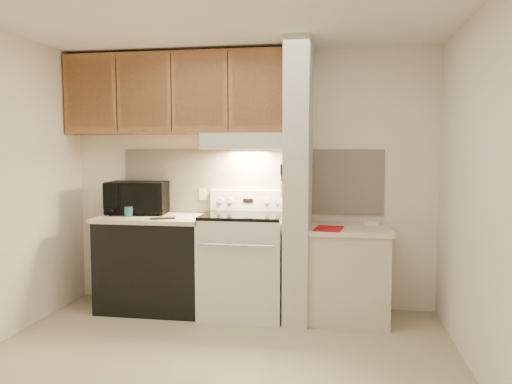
# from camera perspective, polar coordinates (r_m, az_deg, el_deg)

# --- Properties ---
(floor) EXTENTS (3.60, 3.60, 0.00)m
(floor) POSITION_cam_1_polar(r_m,az_deg,el_deg) (3.81, -4.82, -19.07)
(floor) COLOR #B7AB89
(floor) RESTS_ON ground
(ceiling) EXTENTS (3.60, 3.60, 0.00)m
(ceiling) POSITION_cam_1_polar(r_m,az_deg,el_deg) (3.62, -5.11, 20.16)
(ceiling) COLOR white
(ceiling) RESTS_ON wall_back
(wall_back) EXTENTS (3.60, 2.50, 0.02)m
(wall_back) POSITION_cam_1_polar(r_m,az_deg,el_deg) (4.96, -0.70, 1.42)
(wall_back) COLOR white
(wall_back) RESTS_ON floor
(wall_right) EXTENTS (0.02, 3.00, 2.50)m
(wall_right) POSITION_cam_1_polar(r_m,az_deg,el_deg) (3.52, 24.76, -0.37)
(wall_right) COLOR white
(wall_right) RESTS_ON floor
(backsplash) EXTENTS (2.60, 0.02, 0.63)m
(backsplash) POSITION_cam_1_polar(r_m,az_deg,el_deg) (4.95, -0.72, 1.23)
(backsplash) COLOR #EEE5C8
(backsplash) RESTS_ON wall_back
(range_body) EXTENTS (0.76, 0.65, 0.92)m
(range_body) POSITION_cam_1_polar(r_m,az_deg,el_deg) (4.74, -1.42, -8.41)
(range_body) COLOR silver
(range_body) RESTS_ON floor
(oven_window) EXTENTS (0.50, 0.01, 0.30)m
(oven_window) POSITION_cam_1_polar(r_m,az_deg,el_deg) (4.43, -2.19, -8.82)
(oven_window) COLOR black
(oven_window) RESTS_ON range_body
(oven_handle) EXTENTS (0.65, 0.02, 0.02)m
(oven_handle) POSITION_cam_1_polar(r_m,az_deg,el_deg) (4.34, -2.30, -6.11)
(oven_handle) COLOR silver
(oven_handle) RESTS_ON range_body
(cooktop) EXTENTS (0.74, 0.64, 0.03)m
(cooktop) POSITION_cam_1_polar(r_m,az_deg,el_deg) (4.65, -1.43, -2.70)
(cooktop) COLOR black
(cooktop) RESTS_ON range_body
(range_backguard) EXTENTS (0.76, 0.08, 0.20)m
(range_backguard) POSITION_cam_1_polar(r_m,az_deg,el_deg) (4.92, -0.82, -0.95)
(range_backguard) COLOR silver
(range_backguard) RESTS_ON range_body
(range_display) EXTENTS (0.10, 0.01, 0.04)m
(range_display) POSITION_cam_1_polar(r_m,az_deg,el_deg) (4.88, -0.91, -1.00)
(range_display) COLOR black
(range_display) RESTS_ON range_backguard
(range_knob_left_outer) EXTENTS (0.05, 0.02, 0.05)m
(range_knob_left_outer) POSITION_cam_1_polar(r_m,az_deg,el_deg) (4.93, -4.12, -0.95)
(range_knob_left_outer) COLOR silver
(range_knob_left_outer) RESTS_ON range_backguard
(range_knob_left_inner) EXTENTS (0.05, 0.02, 0.05)m
(range_knob_left_inner) POSITION_cam_1_polar(r_m,az_deg,el_deg) (4.91, -2.98, -0.97)
(range_knob_left_inner) COLOR silver
(range_knob_left_inner) RESTS_ON range_backguard
(range_knob_right_inner) EXTENTS (0.05, 0.02, 0.05)m
(range_knob_right_inner) POSITION_cam_1_polar(r_m,az_deg,el_deg) (4.85, 1.18, -1.04)
(range_knob_right_inner) COLOR silver
(range_knob_right_inner) RESTS_ON range_backguard
(range_knob_right_outer) EXTENTS (0.05, 0.02, 0.05)m
(range_knob_right_outer) POSITION_cam_1_polar(r_m,az_deg,el_deg) (4.83, 2.36, -1.05)
(range_knob_right_outer) COLOR silver
(range_knob_right_outer) RESTS_ON range_backguard
(dishwasher_front) EXTENTS (1.00, 0.63, 0.87)m
(dishwasher_front) POSITION_cam_1_polar(r_m,az_deg,el_deg) (4.99, -11.48, -8.13)
(dishwasher_front) COLOR black
(dishwasher_front) RESTS_ON floor
(left_countertop) EXTENTS (1.04, 0.67, 0.04)m
(left_countertop) POSITION_cam_1_polar(r_m,az_deg,el_deg) (4.91, -11.57, -2.94)
(left_countertop) COLOR beige
(left_countertop) RESTS_ON dishwasher_front
(spoon_rest) EXTENTS (0.24, 0.16, 0.02)m
(spoon_rest) POSITION_cam_1_polar(r_m,az_deg,el_deg) (4.67, -10.66, -2.98)
(spoon_rest) COLOR black
(spoon_rest) RESTS_ON left_countertop
(teal_jar) EXTENTS (0.10, 0.10, 0.09)m
(teal_jar) POSITION_cam_1_polar(r_m,az_deg,el_deg) (4.94, -14.36, -2.15)
(teal_jar) COLOR #206061
(teal_jar) RESTS_ON left_countertop
(outlet) EXTENTS (0.08, 0.01, 0.12)m
(outlet) POSITION_cam_1_polar(r_m,az_deg,el_deg) (5.05, -6.11, -0.26)
(outlet) COLOR beige
(outlet) RESTS_ON backsplash
(microwave) EXTENTS (0.63, 0.46, 0.32)m
(microwave) POSITION_cam_1_polar(r_m,az_deg,el_deg) (5.10, -13.36, -0.64)
(microwave) COLOR black
(microwave) RESTS_ON left_countertop
(partition_pillar) EXTENTS (0.22, 0.70, 2.50)m
(partition_pillar) POSITION_cam_1_polar(r_m,az_deg,el_deg) (4.55, 4.87, 1.10)
(partition_pillar) COLOR beige
(partition_pillar) RESTS_ON floor
(pillar_trim) EXTENTS (0.01, 0.70, 0.04)m
(pillar_trim) POSITION_cam_1_polar(r_m,az_deg,el_deg) (4.56, 3.42, 1.75)
(pillar_trim) COLOR brown
(pillar_trim) RESTS_ON partition_pillar
(knife_strip) EXTENTS (0.02, 0.42, 0.04)m
(knife_strip) POSITION_cam_1_polar(r_m,az_deg,el_deg) (4.51, 3.28, 1.97)
(knife_strip) COLOR black
(knife_strip) RESTS_ON partition_pillar
(knife_blade_a) EXTENTS (0.01, 0.03, 0.16)m
(knife_blade_a) POSITION_cam_1_polar(r_m,az_deg,el_deg) (4.37, 2.91, 0.57)
(knife_blade_a) COLOR silver
(knife_blade_a) RESTS_ON knife_strip
(knife_handle_a) EXTENTS (0.02, 0.02, 0.10)m
(knife_handle_a) POSITION_cam_1_polar(r_m,az_deg,el_deg) (4.36, 2.92, 2.53)
(knife_handle_a) COLOR black
(knife_handle_a) RESTS_ON knife_strip
(knife_blade_b) EXTENTS (0.01, 0.04, 0.18)m
(knife_blade_b) POSITION_cam_1_polar(r_m,az_deg,el_deg) (4.43, 3.01, 0.50)
(knife_blade_b) COLOR silver
(knife_blade_b) RESTS_ON knife_strip
(knife_handle_b) EXTENTS (0.02, 0.02, 0.10)m
(knife_handle_b) POSITION_cam_1_polar(r_m,az_deg,el_deg) (4.43, 3.02, 2.57)
(knife_handle_b) COLOR black
(knife_handle_b) RESTS_ON knife_strip
(knife_blade_c) EXTENTS (0.01, 0.04, 0.20)m
(knife_blade_c) POSITION_cam_1_polar(r_m,az_deg,el_deg) (4.53, 3.14, 0.46)
(knife_blade_c) COLOR silver
(knife_blade_c) RESTS_ON knife_strip
(knife_handle_c) EXTENTS (0.02, 0.02, 0.10)m
(knife_handle_c) POSITION_cam_1_polar(r_m,az_deg,el_deg) (4.52, 3.15, 2.61)
(knife_handle_c) COLOR black
(knife_handle_c) RESTS_ON knife_strip
(knife_blade_d) EXTENTS (0.01, 0.04, 0.16)m
(knife_blade_d) POSITION_cam_1_polar(r_m,az_deg,el_deg) (4.59, 3.22, 0.76)
(knife_blade_d) COLOR silver
(knife_blade_d) RESTS_ON knife_strip
(knife_handle_d) EXTENTS (0.02, 0.02, 0.10)m
(knife_handle_d) POSITION_cam_1_polar(r_m,az_deg,el_deg) (4.60, 3.25, 2.64)
(knife_handle_d) COLOR black
(knife_handle_d) RESTS_ON knife_strip
(knife_blade_e) EXTENTS (0.01, 0.04, 0.18)m
(knife_blade_e) POSITION_cam_1_polar(r_m,az_deg,el_deg) (4.68, 3.33, 0.72)
(knife_blade_e) COLOR silver
(knife_blade_e) RESTS_ON knife_strip
(knife_handle_e) EXTENTS (0.02, 0.02, 0.10)m
(knife_handle_e) POSITION_cam_1_polar(r_m,az_deg,el_deg) (4.68, 3.36, 2.68)
(knife_handle_e) COLOR black
(knife_handle_e) RESTS_ON knife_strip
(oven_mitt) EXTENTS (0.03, 0.11, 0.26)m
(oven_mitt) POSITION_cam_1_polar(r_m,az_deg,el_deg) (4.74, 3.43, 0.79)
(oven_mitt) COLOR slate
(oven_mitt) RESTS_ON partition_pillar
(right_cab_base) EXTENTS (0.70, 0.60, 0.81)m
(right_cab_base) POSITION_cam_1_polar(r_m,az_deg,el_deg) (4.67, 10.51, -9.37)
(right_cab_base) COLOR beige
(right_cab_base) RESTS_ON floor
(right_countertop) EXTENTS (0.74, 0.64, 0.04)m
(right_countertop) POSITION_cam_1_polar(r_m,az_deg,el_deg) (4.59, 10.59, -4.22)
(right_countertop) COLOR beige
(right_countertop) RESTS_ON right_cab_base
(red_folder) EXTENTS (0.27, 0.35, 0.01)m
(red_folder) POSITION_cam_1_polar(r_m,az_deg,el_deg) (4.43, 8.30, -4.16)
(red_folder) COLOR #B90E12
(red_folder) RESTS_ON right_countertop
(white_box) EXTENTS (0.15, 0.12, 0.04)m
(white_box) POSITION_cam_1_polar(r_m,az_deg,el_deg) (4.77, 13.19, -3.46)
(white_box) COLOR white
(white_box) RESTS_ON right_countertop
(range_hood) EXTENTS (0.78, 0.44, 0.15)m
(range_hood) POSITION_cam_1_polar(r_m,az_deg,el_deg) (4.74, -1.17, 5.79)
(range_hood) COLOR beige
(range_hood) RESTS_ON upper_cabinets
(hood_lip) EXTENTS (0.78, 0.04, 0.06)m
(hood_lip) POSITION_cam_1_polar(r_m,az_deg,el_deg) (4.53, -1.65, 5.27)
(hood_lip) COLOR beige
(hood_lip) RESTS_ON range_hood
(upper_cabinets) EXTENTS (2.18, 0.33, 0.77)m
(upper_cabinets) POSITION_cam_1_polar(r_m,az_deg,el_deg) (4.98, -9.05, 10.99)
(upper_cabinets) COLOR brown
(upper_cabinets) RESTS_ON wall_back
(cab_door_a) EXTENTS (0.46, 0.01, 0.63)m
(cab_door_a) POSITION_cam_1_polar(r_m,az_deg,el_deg) (5.15, -18.44, 10.60)
(cab_door_a) COLOR brown
(cab_door_a) RESTS_ON upper_cabinets
(cab_gap_a) EXTENTS (0.01, 0.01, 0.73)m
(cab_gap_a) POSITION_cam_1_polar(r_m,az_deg,el_deg) (5.03, -15.65, 10.81)
(cab_gap_a) COLOR black
(cab_gap_a) RESTS_ON upper_cabinets
(cab_door_b) EXTENTS (0.46, 0.01, 0.63)m
(cab_door_b) POSITION_cam_1_polar(r_m,az_deg,el_deg) (4.93, -12.72, 11.00)
(cab_door_b) COLOR brown
(cab_door_b) RESTS_ON upper_cabinets
(cab_gap_b) EXTENTS (0.01, 0.01, 0.73)m
(cab_gap_b) POSITION_cam_1_polar(r_m,az_deg,el_deg) (4.83, -9.66, 11.18)
(cab_gap_b) COLOR black
(cab_gap_b) RESTS_ON upper_cabinets
(cab_door_c) EXTENTS (0.46, 0.01, 0.63)m
(cab_door_c) POSITION_cam_1_polar(r_m,az_deg,el_deg) (4.75, -6.49, 11.32)
(cab_door_c) COLOR brown
(cab_door_c) RESTS_ON upper_cabinets
(cab_gap_c) EXTENTS (0.01, 0.01, 0.73)m
(cab_gap_c) POSITION_cam_1_polar(r_m,az_deg,el_deg) (4.69, -3.22, 11.44)
(cab_gap_c) COLOR black
(cab_gap_c) RESTS_ON upper_cabinets
(cab_door_d) EXTENTS (0.46, 0.01, 0.63)m
(cab_door_d) POSITION_cam_1_polar(r_m,az_deg,el_deg) (4.64, 0.14, 11.52)
(cab_door_d) COLOR brown
(cab_door_d) RESTS_ON upper_cabinets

